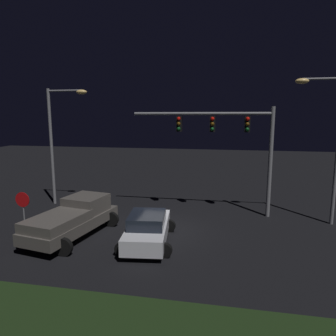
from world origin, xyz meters
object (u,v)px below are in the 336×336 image
(car_sedan, at_px, (148,228))
(traffic_signal_gantry, at_px, (229,134))
(street_lamp_right, at_px, (329,133))
(pickup_truck, at_px, (74,216))
(street_lamp_left, at_px, (59,132))
(stop_sign, at_px, (23,205))

(car_sedan, distance_m, traffic_signal_gantry, 7.59)
(car_sedan, distance_m, street_lamp_right, 10.88)
(pickup_truck, distance_m, traffic_signal_gantry, 9.78)
(traffic_signal_gantry, xyz_separation_m, street_lamp_right, (5.29, -0.71, 0.16))
(street_lamp_left, height_order, stop_sign, street_lamp_left)
(car_sedan, xyz_separation_m, street_lamp_right, (8.91, 4.51, 4.32))
(pickup_truck, xyz_separation_m, traffic_signal_gantry, (7.49, 4.94, 3.90))
(street_lamp_right, bearing_deg, street_lamp_left, 177.03)
(pickup_truck, bearing_deg, street_lamp_left, 45.29)
(pickup_truck, relative_size, car_sedan, 1.24)
(pickup_truck, bearing_deg, traffic_signal_gantry, -46.36)
(pickup_truck, bearing_deg, car_sedan, -83.97)
(pickup_truck, distance_m, stop_sign, 2.62)
(street_lamp_left, xyz_separation_m, stop_sign, (1.04, -5.52, -3.35))
(car_sedan, height_order, street_lamp_left, street_lamp_left)
(pickup_truck, height_order, car_sedan, pickup_truck)
(street_lamp_left, relative_size, stop_sign, 3.46)
(street_lamp_left, bearing_deg, car_sedan, -35.82)
(car_sedan, relative_size, street_lamp_left, 0.59)
(traffic_signal_gantry, distance_m, street_lamp_left, 11.04)
(pickup_truck, distance_m, street_lamp_right, 14.05)
(car_sedan, height_order, stop_sign, stop_sign)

